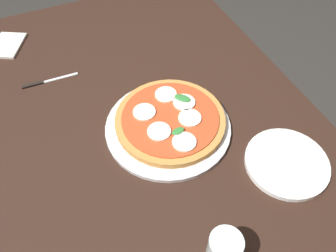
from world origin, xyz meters
name	(u,v)px	position (x,y,z in m)	size (l,w,h in m)	color
ground_plane	(160,232)	(0.00, 0.00, 0.00)	(6.00, 6.00, 0.00)	#2D2B28
dining_table	(155,150)	(0.00, 0.00, 0.62)	(1.41, 0.90, 0.72)	black
serving_tray	(168,127)	(-0.01, -0.04, 0.72)	(0.34, 0.34, 0.01)	silver
pizza	(171,120)	(0.00, -0.05, 0.74)	(0.29, 0.29, 0.03)	#C6843F
plate_white	(287,163)	(-0.23, -0.26, 0.72)	(0.21, 0.21, 0.01)	white
napkin	(7,45)	(0.53, 0.31, 0.72)	(0.13, 0.09, 0.01)	white
knife	(43,82)	(0.31, 0.24, 0.72)	(0.01, 0.17, 0.01)	black
glass_cup	(226,248)	(-0.36, 0.00, 0.76)	(0.07, 0.07, 0.09)	silver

